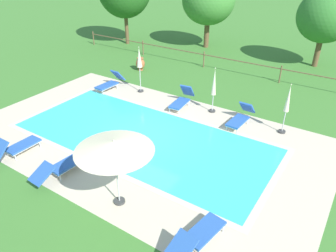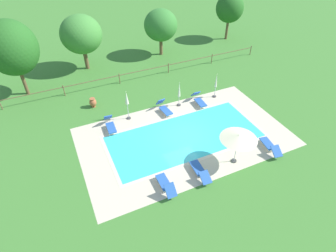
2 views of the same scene
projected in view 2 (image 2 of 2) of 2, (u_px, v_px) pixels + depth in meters
name	position (u px, v px, depth m)	size (l,w,h in m)	color
ground_plane	(185.00, 137.00, 20.33)	(160.00, 160.00, 0.00)	#3D752D
pool_deck_paving	(185.00, 137.00, 20.33)	(14.97, 8.80, 0.01)	beige
swimming_pool_water	(185.00, 136.00, 20.33)	(10.94, 4.77, 0.01)	#38C6D1
pool_coping_rim	(185.00, 136.00, 20.32)	(11.42, 5.25, 0.01)	beige
sun_lounger_north_near_steps	(110.00, 125.00, 20.78)	(0.70, 1.91, 0.97)	#2856A8
sun_lounger_north_mid	(166.00, 184.00, 16.40)	(0.61, 1.94, 0.92)	#2856A8
sun_lounger_north_far	(199.00, 100.00, 23.39)	(0.69, 1.93, 0.95)	#2856A8
sun_lounger_north_end	(270.00, 146.00, 19.04)	(0.92, 2.12, 0.74)	#2856A8
sun_lounger_south_near_corner	(164.00, 108.00, 22.44)	(0.78, 1.88, 1.01)	#2856A8
sun_lounger_south_mid	(200.00, 171.00, 17.29)	(0.72, 2.10, 0.71)	#2856A8
patio_umbrella_open_foreground	(239.00, 137.00, 17.07)	(2.34, 2.34, 2.34)	#383838
patio_umbrella_closed_row_west	(127.00, 100.00, 20.92)	(0.32, 0.32, 2.52)	#383838
patio_umbrella_closed_row_mid_west	(179.00, 92.00, 22.59)	(0.32, 0.32, 2.25)	#383838
patio_umbrella_closed_row_centre	(216.00, 83.00, 23.60)	(0.32, 0.32, 2.27)	#383838
terracotta_urn_near_fence	(93.00, 102.00, 23.01)	(0.58, 0.58, 0.83)	#A85B38
perimeter_fence	(145.00, 71.00, 26.64)	(25.30, 0.08, 1.05)	brown
tree_far_west	(81.00, 34.00, 26.45)	(3.96, 3.96, 5.38)	brown
tree_west_mid	(230.00, 8.00, 32.53)	(3.23, 3.23, 5.35)	brown
tree_centre	(161.00, 25.00, 29.27)	(3.53, 3.53, 4.91)	brown
tree_east_mid	(11.00, 48.00, 22.21)	(4.14, 4.14, 6.53)	brown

